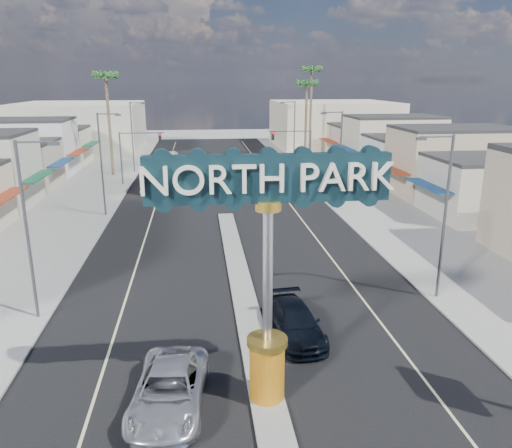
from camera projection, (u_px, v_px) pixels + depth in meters
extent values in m
plane|color=gray|center=(225.00, 212.00, 45.56)|extent=(160.00, 160.00, 0.00)
cube|color=black|center=(225.00, 212.00, 45.56)|extent=(20.00, 120.00, 0.01)
cube|color=gray|center=(240.00, 278.00, 30.27)|extent=(1.30, 30.00, 0.16)
cube|color=gray|center=(66.00, 217.00, 43.98)|extent=(8.00, 120.00, 0.12)
cube|color=gray|center=(373.00, 207.00, 47.11)|extent=(8.00, 120.00, 0.12)
cube|color=#B7B29E|center=(418.00, 155.00, 59.82)|extent=(12.00, 42.00, 6.00)
cube|color=#B7B29E|center=(81.00, 127.00, 84.93)|extent=(20.00, 20.00, 8.00)
cube|color=beige|center=(332.00, 124.00, 89.85)|extent=(20.00, 20.00, 8.00)
cylinder|color=orange|center=(267.00, 371.00, 18.49)|extent=(1.30, 1.30, 2.20)
cylinder|color=gold|center=(267.00, 341.00, 18.15)|extent=(1.50, 1.50, 0.25)
cylinder|color=#B7B7BC|center=(268.00, 277.00, 17.45)|extent=(0.36, 0.36, 4.80)
cylinder|color=gold|center=(268.00, 205.00, 16.74)|extent=(0.90, 0.90, 0.35)
cube|color=black|center=(268.00, 178.00, 16.48)|extent=(8.20, 0.50, 1.60)
cylinder|color=#47474C|center=(121.00, 159.00, 56.86)|extent=(0.18, 0.18, 6.00)
cylinder|color=#47474C|center=(142.00, 133.00, 56.33)|extent=(5.00, 0.12, 0.12)
cube|color=black|center=(160.00, 137.00, 56.69)|extent=(0.32, 0.32, 1.00)
sphere|color=red|center=(160.00, 135.00, 56.43)|extent=(0.22, 0.22, 0.22)
cylinder|color=#47474C|center=(310.00, 156.00, 59.32)|extent=(0.18, 0.18, 6.00)
cylinder|color=#47474C|center=(290.00, 131.00, 58.23)|extent=(5.00, 0.12, 0.12)
cube|color=black|center=(273.00, 136.00, 58.15)|extent=(0.32, 0.32, 1.00)
sphere|color=red|center=(273.00, 133.00, 57.89)|extent=(0.22, 0.22, 0.22)
cylinder|color=#47474C|center=(27.00, 234.00, 24.04)|extent=(0.16, 0.16, 9.00)
cylinder|color=#47474C|center=(35.00, 142.00, 22.92)|extent=(1.80, 0.10, 0.10)
cube|color=#47474C|center=(54.00, 144.00, 23.04)|extent=(0.50, 0.22, 0.15)
cylinder|color=#47474C|center=(102.00, 166.00, 43.13)|extent=(0.16, 0.16, 9.00)
cylinder|color=#47474C|center=(108.00, 114.00, 42.01)|extent=(1.80, 0.10, 0.10)
cube|color=#47474C|center=(118.00, 115.00, 42.12)|extent=(0.50, 0.22, 0.15)
cylinder|color=#47474C|center=(132.00, 138.00, 64.12)|extent=(0.16, 0.16, 9.00)
cylinder|color=#47474C|center=(137.00, 103.00, 63.00)|extent=(1.80, 0.10, 0.10)
cube|color=#47474C|center=(144.00, 104.00, 63.12)|extent=(0.50, 0.22, 0.15)
cylinder|color=#47474C|center=(445.00, 220.00, 26.41)|extent=(0.16, 0.16, 9.00)
cylinder|color=#47474C|center=(437.00, 137.00, 25.09)|extent=(1.80, 0.10, 0.10)
cube|color=#47474C|center=(421.00, 139.00, 25.03)|extent=(0.50, 0.22, 0.15)
cylinder|color=#47474C|center=(340.00, 161.00, 45.50)|extent=(0.16, 0.16, 9.00)
cylinder|color=#47474C|center=(332.00, 112.00, 44.18)|extent=(1.80, 0.10, 0.10)
cube|color=#47474C|center=(324.00, 113.00, 44.11)|extent=(0.50, 0.22, 0.15)
cylinder|color=#47474C|center=(294.00, 136.00, 66.49)|extent=(0.16, 0.16, 9.00)
cylinder|color=#47474C|center=(288.00, 102.00, 65.17)|extent=(1.80, 0.10, 0.10)
cube|color=#47474C|center=(282.00, 103.00, 65.11)|extent=(0.50, 0.22, 0.15)
cylinder|color=brown|center=(110.00, 128.00, 61.53)|extent=(0.36, 0.36, 12.00)
cylinder|color=brown|center=(306.00, 125.00, 70.30)|extent=(0.36, 0.36, 11.00)
cylinder|color=brown|center=(311.00, 115.00, 75.97)|extent=(0.36, 0.36, 13.00)
imported|color=silver|center=(169.00, 390.00, 18.19)|extent=(3.08, 5.72, 1.52)
imported|color=black|center=(295.00, 322.00, 23.35)|extent=(2.43, 5.17, 1.46)
imported|color=silver|center=(273.00, 187.00, 52.73)|extent=(2.12, 4.80, 1.53)
imported|color=white|center=(162.00, 171.00, 57.18)|extent=(3.57, 12.01, 3.30)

